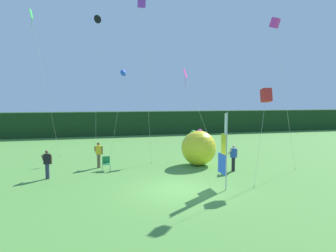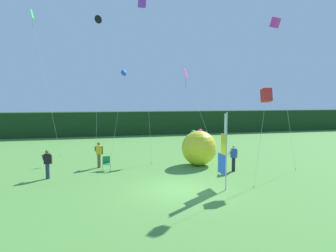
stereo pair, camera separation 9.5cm
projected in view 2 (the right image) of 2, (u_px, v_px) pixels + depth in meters
name	position (u px, v px, depth m)	size (l,w,h in m)	color
ground_plane	(179.00, 190.00, 14.74)	(120.00, 120.00, 0.00)	#518E3D
distant_treeline	(129.00, 123.00, 37.90)	(80.00, 2.40, 3.00)	#193819
banner_flag	(224.00, 152.00, 14.78)	(0.06, 1.03, 3.93)	#B7B7BC
person_near_banner	(99.00, 154.00, 19.44)	(0.55, 0.48, 1.71)	brown
person_mid_field	(234.00, 157.00, 18.45)	(0.55, 0.48, 1.68)	black
person_far_left	(47.00, 163.00, 16.72)	(0.55, 0.48, 1.67)	#2D334C
inflatable_balloon	(199.00, 148.00, 20.17)	(2.41, 2.41, 2.48)	yellow
folding_chair	(106.00, 162.00, 18.74)	(0.51, 0.51, 0.89)	#BCBCC1
kite_red_box_0	(266.00, 95.00, 16.36)	(1.72, 1.73, 5.20)	brown
kite_purple_box_1	(142.00, 3.00, 20.88)	(0.71, 1.61, 11.87)	brown
kite_magenta_box_2	(275.00, 24.00, 17.20)	(2.42, 0.77, 9.39)	brown
kite_blue_delta_3	(124.00, 73.00, 24.54)	(1.52, 0.57, 7.10)	brown
kite_black_delta_4	(97.00, 20.00, 25.24)	(0.75, 1.40, 11.81)	brown
kite_magenta_diamond_5	(187.00, 78.00, 23.76)	(2.58, 1.25, 7.05)	brown
kite_green_diamond_6	(35.00, 29.00, 22.17)	(1.77, 0.50, 11.33)	brown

